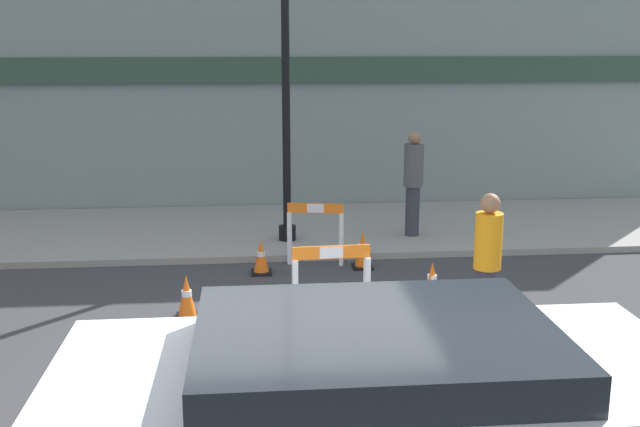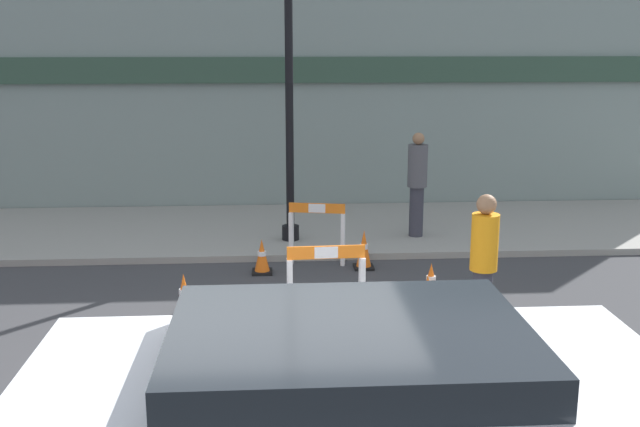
{
  "view_description": "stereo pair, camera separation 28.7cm",
  "coord_description": "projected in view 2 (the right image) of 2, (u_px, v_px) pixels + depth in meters",
  "views": [
    {
      "loc": [
        -0.32,
        -6.69,
        3.4
      ],
      "look_at": [
        0.63,
        3.5,
        1.0
      ],
      "focal_mm": 42.0,
      "sensor_mm": 36.0,
      "label": 1
    },
    {
      "loc": [
        -0.03,
        -6.71,
        3.4
      ],
      "look_at": [
        0.63,
        3.5,
        1.0
      ],
      "focal_mm": 42.0,
      "sensor_mm": 36.0,
      "label": 2
    }
  ],
  "objects": [
    {
      "name": "ground_plane",
      "position": [
        279.0,
        396.0,
        7.3
      ],
      "size": [
        60.0,
        60.0,
        0.0
      ],
      "primitive_type": "plane",
      "color": "#38383A"
    },
    {
      "name": "sidewalk_slab",
      "position": [
        275.0,
        229.0,
        13.44
      ],
      "size": [
        18.0,
        3.66,
        0.11
      ],
      "color": "gray",
      "rests_on": "ground_plane"
    },
    {
      "name": "storefront_facade",
      "position": [
        272.0,
        72.0,
        14.67
      ],
      "size": [
        18.0,
        0.22,
        5.5
      ],
      "color": "gray",
      "rests_on": "ground_plane"
    },
    {
      "name": "barricade_0",
      "position": [
        326.0,
        289.0,
        8.55
      ],
      "size": [
        0.9,
        0.17,
        1.12
      ],
      "rotation": [
        0.0,
        0.0,
        6.33
      ],
      "color": "white",
      "rests_on": "ground_plane"
    },
    {
      "name": "barricade_1",
      "position": [
        317.0,
        231.0,
        11.45
      ],
      "size": [
        0.87,
        0.29,
        0.96
      ],
      "rotation": [
        0.0,
        0.0,
        9.23
      ],
      "color": "white",
      "rests_on": "ground_plane"
    },
    {
      "name": "traffic_cone_0",
      "position": [
        184.0,
        296.0,
        9.3
      ],
      "size": [
        0.3,
        0.3,
        0.57
      ],
      "color": "black",
      "rests_on": "ground_plane"
    },
    {
      "name": "traffic_cone_1",
      "position": [
        364.0,
        250.0,
        11.28
      ],
      "size": [
        0.3,
        0.3,
        0.6
      ],
      "color": "black",
      "rests_on": "ground_plane"
    },
    {
      "name": "traffic_cone_2",
      "position": [
        390.0,
        312.0,
        8.67
      ],
      "size": [
        0.3,
        0.3,
        0.64
      ],
      "color": "black",
      "rests_on": "ground_plane"
    },
    {
      "name": "traffic_cone_3",
      "position": [
        427.0,
        294.0,
        9.48
      ],
      "size": [
        0.3,
        0.3,
        0.5
      ],
      "color": "black",
      "rests_on": "ground_plane"
    },
    {
      "name": "traffic_cone_4",
      "position": [
        262.0,
        257.0,
        11.06
      ],
      "size": [
        0.3,
        0.3,
        0.52
      ],
      "color": "black",
      "rests_on": "ground_plane"
    },
    {
      "name": "traffic_cone_5",
      "position": [
        431.0,
        282.0,
        9.96
      ],
      "size": [
        0.3,
        0.3,
        0.5
      ],
      "color": "black",
      "rests_on": "ground_plane"
    },
    {
      "name": "person_worker",
      "position": [
        484.0,
        259.0,
        8.61
      ],
      "size": [
        0.45,
        0.45,
        1.69
      ],
      "rotation": [
        0.0,
        0.0,
        2.4
      ],
      "color": "#33333D",
      "rests_on": "ground_plane"
    },
    {
      "name": "person_pedestrian",
      "position": [
        417.0,
        181.0,
        12.59
      ],
      "size": [
        0.39,
        0.39,
        1.77
      ],
      "rotation": [
        0.0,
        0.0,
        2.94
      ],
      "color": "#33333D",
      "rests_on": "sidewalk_slab"
    }
  ]
}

